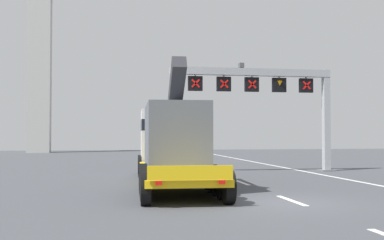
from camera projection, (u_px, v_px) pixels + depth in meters
name	position (u px, v px, depth m)	size (l,w,h in m)	color
ground	(281.00, 203.00, 16.14)	(112.00, 112.00, 0.00)	#424449
lane_markings	(181.00, 161.00, 41.76)	(0.20, 66.45, 0.01)	silver
edge_line_right	(309.00, 172.00, 29.01)	(0.20, 63.00, 0.01)	silver
overhead_lane_gantry	(272.00, 89.00, 29.76)	(10.32, 0.90, 6.63)	#9EA0A5
heavy_haul_truck_yellow	(170.00, 141.00, 23.00)	(3.61, 14.16, 5.30)	yellow
bridge_pylon_distant	(40.00, 18.00, 61.62)	(9.00, 2.00, 33.47)	#B7B7B2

